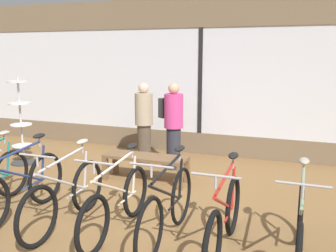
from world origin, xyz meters
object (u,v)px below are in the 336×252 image
bicycle_left (20,188)px  customer_near_rack (173,123)px  bicycle_right (224,220)px  accessory_rack (21,128)px  bicycle_center (117,203)px  display_bench (146,160)px  bicycle_far_right (300,229)px  bicycle_center_right (168,208)px  bicycle_center_left (66,197)px  customer_by_window (144,120)px

bicycle_left → customer_near_rack: customer_near_rack is taller
bicycle_right → customer_near_rack: 3.08m
accessory_rack → bicycle_right: bearing=-24.2°
bicycle_center → bicycle_right: bearing=-1.6°
bicycle_left → accessory_rack: (-1.67, 1.96, 0.30)m
bicycle_right → display_bench: size_ratio=1.22×
bicycle_right → bicycle_far_right: 0.75m
accessory_rack → bicycle_center_right: bearing=-27.2°
bicycle_center_right → bicycle_right: bearing=-4.5°
bicycle_center_left → accessory_rack: bearing=140.3°
bicycle_center_left → bicycle_center_right: bicycle_center_right is taller
bicycle_right → bicycle_left: bearing=-179.7°
bicycle_right → bicycle_center: bearing=178.4°
display_bench → bicycle_center_right: bearing=-59.4°
bicycle_center → customer_by_window: size_ratio=1.10×
display_bench → customer_by_window: 1.16m
bicycle_right → customer_near_rack: customer_near_rack is taller
bicycle_right → bicycle_far_right: (0.75, 0.08, -0.01)m
bicycle_far_right → customer_by_window: (-2.89, 2.70, 0.47)m
bicycle_left → accessory_rack: accessory_rack is taller
display_bench → customer_near_rack: bearing=77.0°
customer_by_window → bicycle_far_right: bearing=-43.0°
bicycle_left → bicycle_center: bearing=2.1°
bicycle_far_right → bicycle_left: bearing=-178.4°
bicycle_left → bicycle_center_left: (0.71, -0.02, -0.01)m
accessory_rack → bicycle_center_left: bearing=-39.7°
customer_near_rack → bicycle_center_left: bearing=-99.4°
bicycle_center_right → customer_by_window: customer_by_window is taller
bicycle_center_left → bicycle_far_right: bearing=2.5°
bicycle_far_right → bicycle_center: bearing=-178.7°
bicycle_center_left → bicycle_right: bearing=1.0°
customer_by_window → bicycle_center_left: bearing=-86.1°
customer_near_rack → accessory_rack: bearing=-166.2°
bicycle_center → bicycle_far_right: same height
bicycle_center → bicycle_center_right: size_ratio=0.99×
bicycle_center_left → customer_near_rack: bearing=80.6°
bicycle_center_left → bicycle_center_right: size_ratio=0.99×
customer_by_window → bicycle_left: bearing=-100.6°
bicycle_center_right → bicycle_right: (0.65, -0.05, -0.02)m
customer_near_rack → bicycle_far_right: bearing=-48.5°
bicycle_center → accessory_rack: (-3.05, 1.91, 0.32)m
bicycle_center_left → bicycle_center: size_ratio=1.00×
bicycle_far_right → accessory_rack: accessory_rack is taller
accessory_rack → customer_by_window: bearing=21.0°
bicycle_center → accessory_rack: bearing=148.0°
bicycle_center → customer_near_rack: customer_near_rack is taller
bicycle_left → customer_by_window: customer_by_window is taller
display_bench → bicycle_center: bearing=-76.9°
bicycle_center_left → bicycle_left: bearing=178.4°
bicycle_center → bicycle_right: size_ratio=1.00×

